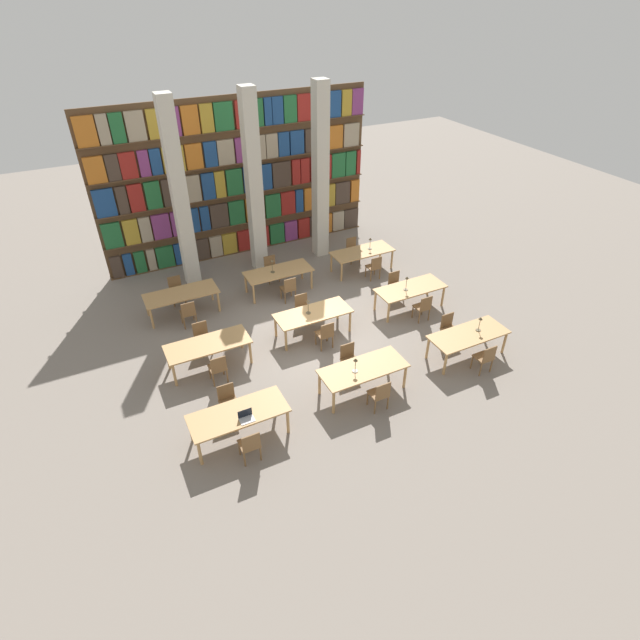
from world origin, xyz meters
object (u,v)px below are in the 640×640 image
Objects in this scene: chair_14 at (289,288)px; chair_6 at (218,368)px; chair_11 at (395,284)px; chair_4 at (485,357)px; reading_table_0 at (238,415)px; chair_17 at (353,249)px; chair_10 at (423,307)px; reading_table_4 at (313,315)px; desk_lamp_4 at (272,264)px; desk_lamp_3 at (407,281)px; chair_2 at (380,394)px; desk_lamp_1 at (480,322)px; reading_table_3 at (208,346)px; pillar_left at (180,198)px; chair_0 at (250,445)px; chair_5 at (449,328)px; reading_table_7 at (278,273)px; reading_table_1 at (363,370)px; chair_9 at (303,307)px; reading_table_2 at (468,336)px; reading_table_6 at (181,295)px; chair_1 at (228,401)px; reading_table_8 at (362,253)px; chair_3 at (349,359)px; pillar_center at (254,186)px; chair_12 at (188,313)px; desk_lamp_5 at (370,242)px; chair_8 at (325,334)px; chair_7 at (202,336)px; chair_15 at (271,268)px; chair_13 at (176,289)px; pillar_right at (320,175)px; desk_lamp_2 at (308,304)px; laptop at (246,418)px.

chair_6 is at bearing -138.99° from chair_14.
chair_4 is at bearing 90.13° from chair_11.
chair_17 is at bearing 43.88° from reading_table_0.
chair_10 is at bearing 16.83° from reading_table_0.
desk_lamp_4 is at bearing 93.02° from reading_table_4.
desk_lamp_3 is at bearing 6.05° from chair_6.
desk_lamp_1 reaches higher than chair_2.
reading_table_3 is 2.50× the size of chair_6.
pillar_left reaches higher than chair_0.
chair_5 is 3.85m from reading_table_4.
chair_2 is 0.40× the size of reading_table_4.
reading_table_7 is (3.25, 5.47, 0.00)m from reading_table_0.
reading_table_1 is 3.46m from chair_9.
reading_table_3 is at bearing 133.08° from chair_2.
reading_table_6 is (-6.39, 5.52, 0.00)m from reading_table_2.
chair_2 is 6.14m from reading_table_7.
chair_1 and chair_5 have the same top height.
reading_table_8 is at bearing -148.80° from chair_9.
chair_3 is 4.70m from desk_lamp_4.
reading_table_0 is at bearing -114.16° from pillar_center.
chair_1 is 3.33m from reading_table_1.
desk_lamp_4 reaches higher than chair_3.
desk_lamp_1 is 0.49× the size of chair_17.
chair_2 and chair_5 have the same top height.
desk_lamp_3 is at bearing 28.29° from chair_0.
chair_5 is at bearing 116.30° from desk_lamp_1.
reading_table_8 is (-0.05, 4.71, 0.19)m from chair_5.
chair_5 reaches higher than reading_table_1.
chair_12 is 6.69m from desk_lamp_5.
chair_0 is 6.63m from chair_5.
desk_lamp_1 is 0.49× the size of chair_8.
desk_lamp_3 reaches higher than desk_lamp_5.
chair_11 is at bearing 96.20° from desk_lamp_1.
desk_lamp_3 reaches higher than chair_14.
chair_5 is 1.00× the size of chair_17.
chair_7 is 1.90× the size of desk_lamp_4.
reading_table_3 is at bearing 47.61° from chair_15.
chair_10 is (6.45, 2.69, 0.00)m from chair_0.
chair_6 is (-6.68, 1.97, -0.55)m from desk_lamp_1.
reading_table_8 is at bearing 172.69° from chair_13.
desk_lamp_2 is at bearing -120.48° from pillar_right.
reading_table_6 is 3.15m from reading_table_7.
desk_lamp_4 is (-0.23, 0.74, 0.57)m from chair_14.
chair_3 is 5.82m from desk_lamp_5.
reading_table_7 is at bearing 87.20° from chair_15.
reading_table_7 is (-3.02, 2.83, -0.39)m from desk_lamp_3.
chair_10 and chair_17 have the same top height.
laptop is 0.15× the size of reading_table_4.
desk_lamp_2 is at bearing 44.91° from chair_17.
chair_13 is at bearing 154.34° from chair_14.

